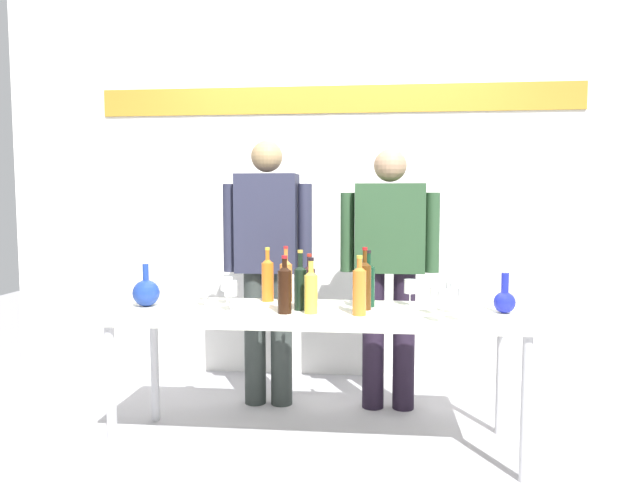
# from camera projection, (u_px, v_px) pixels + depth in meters

# --- Properties ---
(ground_plane) EXTENTS (10.00, 10.00, 0.00)m
(ground_plane) POSITION_uv_depth(u_px,v_px,m) (317.00, 447.00, 3.16)
(ground_plane) COLOR #A19FA4
(back_wall) EXTENTS (5.12, 0.11, 3.00)m
(back_wall) POSITION_uv_depth(u_px,v_px,m) (336.00, 179.00, 4.40)
(back_wall) COLOR white
(back_wall) RESTS_ON ground
(display_table) EXTENTS (2.17, 0.68, 0.76)m
(display_table) POSITION_uv_depth(u_px,v_px,m) (317.00, 322.00, 3.10)
(display_table) COLOR silver
(display_table) RESTS_ON ground
(decanter_blue_left) EXTENTS (0.15, 0.15, 0.24)m
(decanter_blue_left) POSITION_uv_depth(u_px,v_px,m) (146.00, 292.00, 3.21)
(decanter_blue_left) COLOR navy
(decanter_blue_left) RESTS_ON display_table
(decanter_blue_right) EXTENTS (0.11, 0.11, 0.21)m
(decanter_blue_right) POSITION_uv_depth(u_px,v_px,m) (505.00, 300.00, 3.02)
(decanter_blue_right) COLOR #1C25B1
(decanter_blue_right) RESTS_ON display_table
(presenter_left) EXTENTS (0.58, 0.22, 1.72)m
(presenter_left) POSITION_uv_depth(u_px,v_px,m) (268.00, 256.00, 3.76)
(presenter_left) COLOR #2E3532
(presenter_left) RESTS_ON ground
(presenter_right) EXTENTS (0.63, 0.22, 1.67)m
(presenter_right) POSITION_uv_depth(u_px,v_px,m) (389.00, 261.00, 3.68)
(presenter_right) COLOR black
(presenter_right) RESTS_ON ground
(wine_bottle_0) EXTENTS (0.07, 0.07, 0.31)m
(wine_bottle_0) POSITION_uv_depth(u_px,v_px,m) (359.00, 289.00, 2.96)
(wine_bottle_0) COLOR orange
(wine_bottle_0) RESTS_ON display_table
(wine_bottle_1) EXTENTS (0.07, 0.07, 0.34)m
(wine_bottle_1) POSITION_uv_depth(u_px,v_px,m) (365.00, 284.00, 3.11)
(wine_bottle_1) COLOR #4A2A0C
(wine_bottle_1) RESTS_ON display_table
(wine_bottle_2) EXTENTS (0.06, 0.06, 0.29)m
(wine_bottle_2) POSITION_uv_depth(u_px,v_px,m) (309.00, 283.00, 3.24)
(wine_bottle_2) COLOR black
(wine_bottle_2) RESTS_ON display_table
(wine_bottle_3) EXTENTS (0.07, 0.07, 0.31)m
(wine_bottle_3) POSITION_uv_depth(u_px,v_px,m) (368.00, 283.00, 3.20)
(wine_bottle_3) COLOR #10331F
(wine_bottle_3) RESTS_ON display_table
(wine_bottle_4) EXTENTS (0.07, 0.07, 0.32)m
(wine_bottle_4) POSITION_uv_depth(u_px,v_px,m) (286.00, 279.00, 3.37)
(wine_bottle_4) COLOR #CB712D
(wine_bottle_4) RESTS_ON display_table
(wine_bottle_5) EXTENTS (0.07, 0.07, 0.30)m
(wine_bottle_5) POSITION_uv_depth(u_px,v_px,m) (285.00, 288.00, 3.01)
(wine_bottle_5) COLOR black
(wine_bottle_5) RESTS_ON display_table
(wine_bottle_6) EXTENTS (0.07, 0.07, 0.32)m
(wine_bottle_6) POSITION_uv_depth(u_px,v_px,m) (268.00, 278.00, 3.37)
(wine_bottle_6) COLOR #C8641B
(wine_bottle_6) RESTS_ON display_table
(wine_bottle_7) EXTENTS (0.07, 0.07, 0.32)m
(wine_bottle_7) POSITION_uv_depth(u_px,v_px,m) (300.00, 285.00, 3.10)
(wine_bottle_7) COLOR black
(wine_bottle_7) RESTS_ON display_table
(wine_bottle_8) EXTENTS (0.07, 0.07, 0.29)m
(wine_bottle_8) POSITION_uv_depth(u_px,v_px,m) (311.00, 290.00, 3.01)
(wine_bottle_8) COLOR gold
(wine_bottle_8) RESTS_ON display_table
(wine_glass_left_0) EXTENTS (0.07, 0.07, 0.16)m
(wine_glass_left_0) POSITION_uv_depth(u_px,v_px,m) (227.00, 284.00, 3.27)
(wine_glass_left_0) COLOR white
(wine_glass_left_0) RESTS_ON display_table
(wine_glass_left_1) EXTENTS (0.06, 0.06, 0.16)m
(wine_glass_left_1) POSITION_uv_depth(u_px,v_px,m) (206.00, 282.00, 3.38)
(wine_glass_left_1) COLOR white
(wine_glass_left_1) RESTS_ON display_table
(wine_glass_left_2) EXTENTS (0.07, 0.07, 0.16)m
(wine_glass_left_2) POSITION_uv_depth(u_px,v_px,m) (231.00, 289.00, 3.06)
(wine_glass_left_2) COLOR white
(wine_glass_left_2) RESTS_ON display_table
(wine_glass_left_3) EXTENTS (0.06, 0.06, 0.15)m
(wine_glass_left_3) POSITION_uv_depth(u_px,v_px,m) (205.00, 287.00, 3.20)
(wine_glass_left_3) COLOR white
(wine_glass_left_3) RESTS_ON display_table
(wine_glass_right_0) EXTENTS (0.06, 0.06, 0.13)m
(wine_glass_right_0) POSITION_uv_depth(u_px,v_px,m) (452.00, 288.00, 3.23)
(wine_glass_right_0) COLOR white
(wine_glass_right_0) RESTS_ON display_table
(wine_glass_right_1) EXTENTS (0.06, 0.06, 0.14)m
(wine_glass_right_1) POSITION_uv_depth(u_px,v_px,m) (435.00, 295.00, 2.98)
(wine_glass_right_1) COLOR white
(wine_glass_right_1) RESTS_ON display_table
(wine_glass_right_2) EXTENTS (0.06, 0.06, 0.16)m
(wine_glass_right_2) POSITION_uv_depth(u_px,v_px,m) (444.00, 300.00, 2.77)
(wine_glass_right_2) COLOR white
(wine_glass_right_2) RESTS_ON display_table
(wine_glass_right_3) EXTENTS (0.06, 0.06, 0.16)m
(wine_glass_right_3) POSITION_uv_depth(u_px,v_px,m) (464.00, 298.00, 2.80)
(wine_glass_right_3) COLOR white
(wine_glass_right_3) RESTS_ON display_table
(wine_glass_right_4) EXTENTS (0.07, 0.07, 0.15)m
(wine_glass_right_4) POSITION_uv_depth(u_px,v_px,m) (410.00, 287.00, 3.22)
(wine_glass_right_4) COLOR white
(wine_glass_right_4) RESTS_ON display_table
(wine_glass_right_5) EXTENTS (0.06, 0.06, 0.16)m
(wine_glass_right_5) POSITION_uv_depth(u_px,v_px,m) (455.00, 292.00, 2.98)
(wine_glass_right_5) COLOR white
(wine_glass_right_5) RESTS_ON display_table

